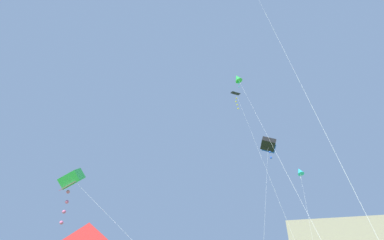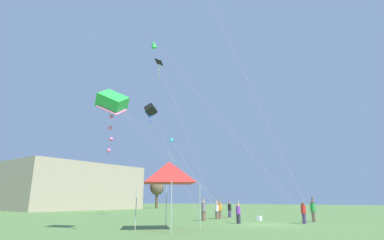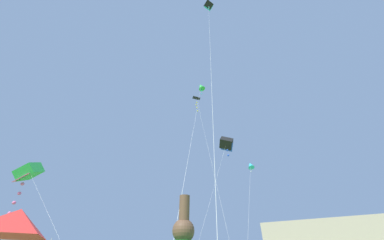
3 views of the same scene
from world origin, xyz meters
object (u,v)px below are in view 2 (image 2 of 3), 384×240
object	(u,v)px
person_purple_shirt	(238,212)
kite_cyan_diamond_0	(171,139)
kite_black_box_1	(151,110)
person_black_shirt	(230,209)
person_red_shirt	(304,212)
person_grey_shirt	(204,210)
cooler_box	(259,218)
person_orange_shirt	(220,209)
person_green_shirt	(313,210)
kite_green_diamond_4	(154,45)
festival_tent	(169,172)
kite_green_box_2	(112,103)
person_white_shirt	(217,210)
kite_black_delta_5	(160,64)

from	to	relation	value
person_purple_shirt	kite_cyan_diamond_0	bearing A→B (deg)	-169.53
kite_cyan_diamond_0	kite_black_box_1	xyz separation A→B (m)	(-2.27, 1.42, 3.43)
person_black_shirt	kite_cyan_diamond_0	size ratio (longest dim) A/B	0.20
person_red_shirt	person_grey_shirt	size ratio (longest dim) A/B	0.83
cooler_box	person_orange_shirt	world-z (taller)	person_orange_shirt
person_purple_shirt	person_green_shirt	distance (m)	7.13
kite_black_box_1	person_grey_shirt	bearing A→B (deg)	-97.82
person_purple_shirt	kite_black_box_1	distance (m)	17.15
kite_green_diamond_4	person_grey_shirt	bearing A→B (deg)	-83.35
cooler_box	person_black_shirt	distance (m)	5.55
festival_tent	kite_green_diamond_4	bearing A→B (deg)	50.30
person_orange_shirt	person_red_shirt	bearing A→B (deg)	-166.22
cooler_box	person_grey_shirt	world-z (taller)	person_grey_shirt
kite_green_box_2	person_red_shirt	bearing A→B (deg)	-26.07
person_grey_shirt	kite_green_box_2	world-z (taller)	kite_green_box_2
festival_tent	person_white_shirt	distance (m)	12.25
cooler_box	person_purple_shirt	world-z (taller)	person_purple_shirt
kite_green_box_2	person_black_shirt	bearing A→B (deg)	7.22
kite_green_box_2	kite_green_diamond_4	distance (m)	18.53
person_orange_shirt	kite_green_diamond_4	distance (m)	20.11
person_green_shirt	kite_black_delta_5	bearing A→B (deg)	-171.06
person_red_shirt	kite_green_box_2	distance (m)	17.20
festival_tent	person_grey_shirt	world-z (taller)	festival_tent
cooler_box	person_red_shirt	size ratio (longest dim) A/B	0.31
festival_tent	person_orange_shirt	distance (m)	13.09
cooler_box	person_green_shirt	xyz separation A→B (m)	(1.13, -4.64, 0.81)
person_green_shirt	kite_black_box_1	size ratio (longest dim) A/B	0.16
kite_green_box_2	person_grey_shirt	bearing A→B (deg)	7.28
person_purple_shirt	kite_green_diamond_4	world-z (taller)	kite_green_diamond_4
person_red_shirt	kite_cyan_diamond_0	bearing A→B (deg)	-10.58
person_white_shirt	festival_tent	bearing A→B (deg)	-171.90
person_red_shirt	kite_green_box_2	xyz separation A→B (m)	(-14.18, 6.94, 6.82)
person_grey_shirt	kite_black_box_1	xyz separation A→B (m)	(1.15, 8.36, 11.39)
person_black_shirt	kite_cyan_diamond_0	world-z (taller)	kite_cyan_diamond_0
person_black_shirt	person_grey_shirt	world-z (taller)	person_grey_shirt
kite_black_box_1	kite_black_delta_5	distance (m)	5.79
kite_green_box_2	kite_green_diamond_4	size ratio (longest dim) A/B	0.64
person_orange_shirt	kite_cyan_diamond_0	world-z (taller)	kite_cyan_diamond_0
festival_tent	kite_cyan_diamond_0	size ratio (longest dim) A/B	0.46
festival_tent	person_red_shirt	size ratio (longest dim) A/B	2.59
person_grey_shirt	person_green_shirt	world-z (taller)	person_green_shirt
kite_cyan_diamond_0	kite_green_box_2	distance (m)	18.05
person_orange_shirt	person_green_shirt	bearing A→B (deg)	-148.83
cooler_box	person_black_shirt	xyz separation A→B (m)	(2.90, 4.68, 0.70)
cooler_box	kite_black_box_1	xyz separation A→B (m)	(-2.22, 12.26, 12.18)
cooler_box	person_red_shirt	xyz separation A→B (m)	(-1.64, -4.63, 0.70)
person_black_shirt	person_purple_shirt	xyz separation A→B (m)	(-7.38, -4.93, -0.04)
person_purple_shirt	person_orange_shirt	world-z (taller)	person_orange_shirt
person_purple_shirt	kite_green_diamond_4	distance (m)	21.56
person_black_shirt	person_red_shirt	world-z (taller)	person_black_shirt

